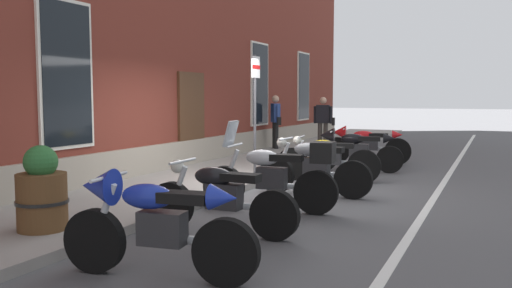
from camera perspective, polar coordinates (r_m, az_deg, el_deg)
The scene contains 14 objects.
ground_plane at distance 9.91m, azimuth -0.57°, elevation -4.92°, with size 140.00×140.00×0.00m, color #4C4C4F.
sidewalk at distance 10.49m, azimuth -6.85°, elevation -4.05°, with size 33.82×2.53×0.13m, color gray.
lane_stripe at distance 9.05m, azimuth 18.21°, elevation -6.13°, with size 33.82×0.12×0.01m, color silver.
motorcycle_blue_sport at distance 5.16m, azimuth -11.30°, elevation -8.02°, with size 0.62×2.00×1.04m.
motorcycle_black_naked at distance 6.69m, azimuth -3.96°, elevation -5.77°, with size 0.62×2.07×0.92m.
motorcycle_silver_touring at distance 7.95m, azimuth 2.13°, elevation -3.29°, with size 0.64×2.11×1.36m.
motorcycle_grey_naked at distance 9.29m, azimuth 6.13°, elevation -2.55°, with size 0.62×2.06×1.00m.
motorcycle_yellow_naked at distance 10.86m, azimuth 7.61°, elevation -1.55°, with size 0.65×2.12×0.92m.
motorcycle_black_sport at distance 12.37m, azimuth 10.40°, elevation -0.41°, with size 0.65×2.08×1.01m.
motorcycle_red_sport at distance 13.93m, azimuth 11.54°, elevation 0.13°, with size 0.71×2.18×0.98m.
pedestrian_blue_top at distance 16.33m, azimuth 2.11°, elevation 2.72°, with size 0.55×0.49×1.64m.
pedestrian_dark_jacket at distance 16.49m, azimuth 7.24°, elevation 2.59°, with size 0.23×0.66×1.59m.
parking_sign at distance 10.99m, azimuth -0.10°, elevation 5.04°, with size 0.36×0.07×2.46m.
barrel_planter at distance 6.89m, azimuth -22.04°, elevation -4.96°, with size 0.62×0.62×1.03m.
Camera 1 is at (-8.83, -4.15, 1.73)m, focal length 37.20 mm.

